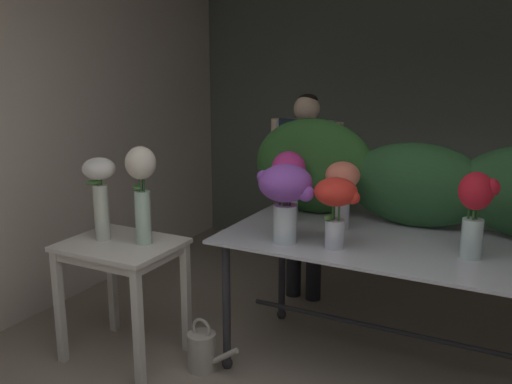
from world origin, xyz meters
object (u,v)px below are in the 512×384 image
Objects in this scene: vase_crimson_snapdragons at (476,208)px; vase_white_roses_tall at (100,189)px; vase_coral_dahlias at (342,185)px; side_table_white at (122,259)px; watering_can at (202,351)px; vase_cream_lisianthus_tall at (141,185)px; vase_scarlet_ranunculus at (336,202)px; vase_violet_tulips at (286,192)px; florist at (305,176)px; display_table_glass at (404,262)px; vase_magenta_anemones at (288,180)px.

vase_crimson_snapdragons is 2.22m from vase_white_roses_tall.
vase_white_roses_tall is (-1.35, -0.69, -0.03)m from vase_coral_dahlias.
side_table_white reaches higher than watering_can.
vase_coral_dahlias is 1.24m from vase_cream_lisianthus_tall.
vase_coral_dahlias reaches higher than vase_scarlet_ranunculus.
vase_cream_lisianthus_tall reaches higher than vase_white_roses_tall.
vase_violet_tulips is 0.88× the size of vase_white_roses_tall.
florist is at bearing 65.08° from side_table_white.
watering_can is (-1.11, -0.49, -0.62)m from display_table_glass.
display_table_glass is 1.32× the size of florist.
vase_magenta_anemones is 0.95m from vase_cream_lisianthus_tall.
vase_white_roses_tall is 0.86× the size of vase_cream_lisianthus_tall.
vase_white_roses_tall is at bearing -179.88° from side_table_white.
vase_violet_tulips reaches higher than vase_coral_dahlias.
florist is (-0.99, 0.83, 0.26)m from display_table_glass.
vase_scarlet_ranunculus reaches higher than display_table_glass.
vase_violet_tulips is (-1.01, -0.23, 0.02)m from vase_crimson_snapdragons.
watering_can is at bearing 7.37° from vase_white_roses_tall.
florist is at bearing 127.71° from vase_coral_dahlias.
vase_crimson_snapdragons is at bearing 13.96° from side_table_white.
side_table_white is at bearing -164.68° from vase_violet_tulips.
vase_crimson_snapdragons is at bearing -12.93° from vase_coral_dahlias.
vase_cream_lisianthus_tall reaches higher than side_table_white.
display_table_glass is 1.91m from vase_white_roses_tall.
vase_violet_tulips is 1.19m from vase_white_roses_tall.
vase_crimson_snapdragons is at bearing -9.36° from vase_magenta_anemones.
display_table_glass reaches higher than side_table_white.
side_table_white is 0.77m from watering_can.
vase_crimson_snapdragons is 1.84m from watering_can.
display_table_glass is at bearing 23.89° from watering_can.
vase_violet_tulips is 0.90m from vase_cream_lisianthus_tall.
side_table_white is 1.92× the size of vase_scarlet_ranunculus.
watering_can is (0.40, 0.03, -1.03)m from vase_cream_lisianthus_tall.
vase_cream_lisianthus_tall reaches higher than vase_coral_dahlias.
vase_white_roses_tall is at bearing -166.92° from vase_crimson_snapdragons.
vase_violet_tulips is at bearing -154.57° from display_table_glass.
vase_violet_tulips reaches higher than watering_can.
vase_white_roses_tall is 1.20m from watering_can.
vase_violet_tulips is (1.01, 0.28, 0.49)m from side_table_white.
vase_violet_tulips is (0.36, -1.13, 0.15)m from florist.
vase_magenta_anemones is at bearing 112.61° from vase_violet_tulips.
vase_scarlet_ranunculus is 1.28m from watering_can.
vase_cream_lisianthus_tall reaches higher than watering_can.
side_table_white is 1.42m from vase_scarlet_ranunculus.
vase_crimson_snapdragons is 1.03× the size of vase_violet_tulips.
vase_cream_lisianthus_tall is at bearing -165.87° from vase_violet_tulips.
vase_cream_lisianthus_tall is (0.14, 0.06, 0.49)m from side_table_white.
side_table_white is (-1.64, -0.58, -0.08)m from display_table_glass.
vase_magenta_anemones is at bearing 170.64° from vase_crimson_snapdragons.
vase_violet_tulips reaches higher than side_table_white.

